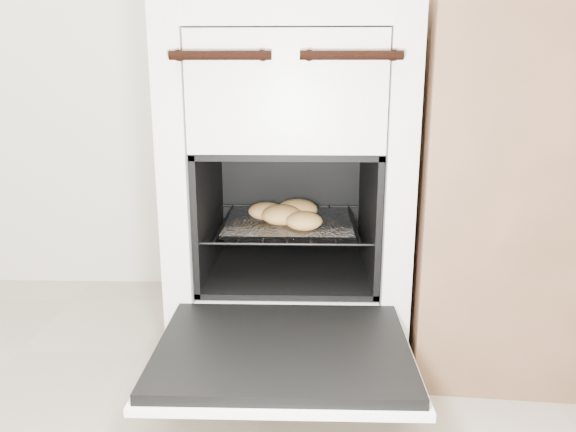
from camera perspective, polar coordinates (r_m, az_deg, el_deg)
name	(u,v)px	position (r m, az deg, el deg)	size (l,w,h in m)	color
stove	(289,186)	(1.51, 0.15, 3.05)	(0.57, 0.63, 0.87)	white
oven_door	(283,352)	(1.14, -0.51, -13.64)	(0.51, 0.40, 0.04)	black
oven_rack	(289,223)	(1.47, 0.08, -0.69)	(0.41, 0.40, 0.01)	black
foil_sheet	(289,223)	(1.45, 0.06, -0.67)	(0.32, 0.28, 0.01)	white
baked_rolls	(289,213)	(1.44, 0.07, 0.27)	(0.22, 0.22, 0.05)	#B78C49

